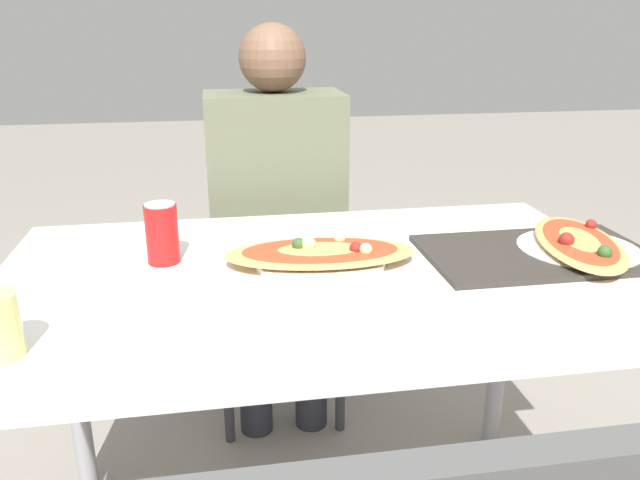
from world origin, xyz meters
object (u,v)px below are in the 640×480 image
soda_can (162,233)px  pizza_main (321,255)px  chair_far_seated (274,248)px  pizza_second (579,245)px  person_seated (276,203)px  dining_table (319,305)px

soda_can → pizza_main: bearing=-11.5°
chair_far_seated → soda_can: size_ratio=7.56×
chair_far_seated → pizza_second: chair_far_seated is taller
soda_can → person_seated: bearing=60.7°
person_seated → pizza_second: (0.59, -0.60, 0.05)m
chair_far_seated → person_seated: person_seated is taller
pizza_main → soda_can: size_ratio=3.20×
dining_table → pizza_main: 0.10m
chair_far_seated → person_seated: bearing=90.0°
chair_far_seated → soda_can: 0.74m
dining_table → pizza_second: (0.56, -0.00, 0.09)m
chair_far_seated → pizza_main: bearing=92.8°
pizza_second → person_seated: bearing=134.2°
soda_can → pizza_second: 0.87m
pizza_second → dining_table: bearing=179.9°
chair_far_seated → person_seated: (-0.00, -0.12, 0.18)m
dining_table → pizza_main: (0.01, 0.03, 0.10)m
dining_table → soda_can: soda_can is taller
person_seated → pizza_main: 0.57m
person_seated → pizza_main: bearing=93.3°
chair_far_seated → person_seated: 0.22m
person_seated → soda_can: size_ratio=9.64×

